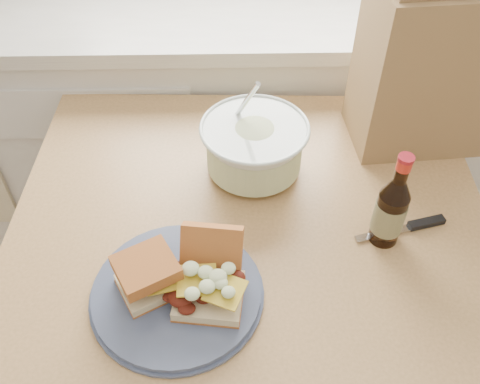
{
  "coord_description": "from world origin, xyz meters",
  "views": [
    {
      "loc": [
        -0.12,
        0.23,
        1.65
      ],
      "look_at": [
        -0.1,
        0.95,
        0.9
      ],
      "focal_mm": 40.0,
      "sensor_mm": 36.0,
      "label": 1
    }
  ],
  "objects_px": {
    "dining_table": "(250,279)",
    "plate": "(177,293)",
    "coleslaw_bowl": "(254,149)",
    "beer_bottle": "(391,210)",
    "paper_bag": "(430,66)"
  },
  "relations": [
    {
      "from": "coleslaw_bowl",
      "to": "paper_bag",
      "type": "height_order",
      "value": "paper_bag"
    },
    {
      "from": "dining_table",
      "to": "beer_bottle",
      "type": "bearing_deg",
      "value": 4.23
    },
    {
      "from": "dining_table",
      "to": "paper_bag",
      "type": "xyz_separation_m",
      "value": [
        0.39,
        0.33,
        0.31
      ]
    },
    {
      "from": "dining_table",
      "to": "beer_bottle",
      "type": "height_order",
      "value": "beer_bottle"
    },
    {
      "from": "dining_table",
      "to": "paper_bag",
      "type": "distance_m",
      "value": 0.6
    },
    {
      "from": "dining_table",
      "to": "coleslaw_bowl",
      "type": "height_order",
      "value": "coleslaw_bowl"
    },
    {
      "from": "beer_bottle",
      "to": "paper_bag",
      "type": "xyz_separation_m",
      "value": [
        0.13,
        0.32,
        0.11
      ]
    },
    {
      "from": "dining_table",
      "to": "plate",
      "type": "bearing_deg",
      "value": -137.58
    },
    {
      "from": "beer_bottle",
      "to": "paper_bag",
      "type": "distance_m",
      "value": 0.36
    },
    {
      "from": "dining_table",
      "to": "beer_bottle",
      "type": "distance_m",
      "value": 0.33
    },
    {
      "from": "dining_table",
      "to": "coleslaw_bowl",
      "type": "distance_m",
      "value": 0.28
    },
    {
      "from": "beer_bottle",
      "to": "paper_bag",
      "type": "bearing_deg",
      "value": 69.59
    },
    {
      "from": "plate",
      "to": "beer_bottle",
      "type": "bearing_deg",
      "value": 17.64
    },
    {
      "from": "plate",
      "to": "paper_bag",
      "type": "xyz_separation_m",
      "value": [
        0.53,
        0.44,
        0.18
      ]
    },
    {
      "from": "coleslaw_bowl",
      "to": "beer_bottle",
      "type": "distance_m",
      "value": 0.32
    }
  ]
}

